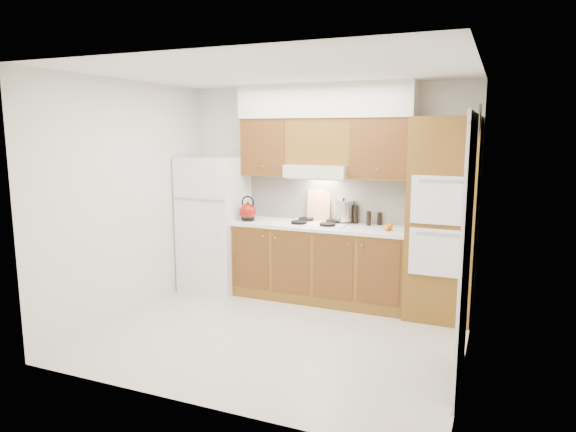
{
  "coord_description": "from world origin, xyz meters",
  "views": [
    {
      "loc": [
        2.01,
        -4.55,
        2.06
      ],
      "look_at": [
        -0.08,
        0.45,
        1.15
      ],
      "focal_mm": 32.0,
      "sensor_mm": 36.0,
      "label": 1
    }
  ],
  "objects_px": {
    "fridge": "(215,223)",
    "oven_cabinet": "(442,219)",
    "stock_pot": "(343,211)",
    "kettle": "(248,212)"
  },
  "relations": [
    {
      "from": "kettle",
      "to": "stock_pot",
      "type": "bearing_deg",
      "value": -0.77
    },
    {
      "from": "fridge",
      "to": "stock_pot",
      "type": "xyz_separation_m",
      "value": [
        1.66,
        0.25,
        0.23
      ]
    },
    {
      "from": "stock_pot",
      "to": "oven_cabinet",
      "type": "bearing_deg",
      "value": -10.48
    },
    {
      "from": "kettle",
      "to": "oven_cabinet",
      "type": "bearing_deg",
      "value": -13.53
    },
    {
      "from": "oven_cabinet",
      "to": "fridge",
      "type": "bearing_deg",
      "value": -179.3
    },
    {
      "from": "oven_cabinet",
      "to": "stock_pot",
      "type": "height_order",
      "value": "oven_cabinet"
    },
    {
      "from": "fridge",
      "to": "oven_cabinet",
      "type": "relative_size",
      "value": 0.78
    },
    {
      "from": "fridge",
      "to": "oven_cabinet",
      "type": "bearing_deg",
      "value": 0.7
    },
    {
      "from": "fridge",
      "to": "kettle",
      "type": "xyz_separation_m",
      "value": [
        0.51,
        -0.05,
        0.19
      ]
    },
    {
      "from": "oven_cabinet",
      "to": "stock_pot",
      "type": "xyz_separation_m",
      "value": [
        -1.18,
        0.22,
        -0.01
      ]
    }
  ]
}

